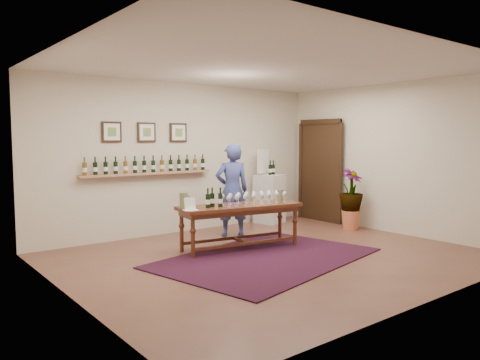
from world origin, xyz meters
TOP-DOWN VIEW (x-y plane):
  - ground at (0.00, 0.00)m, footprint 6.00×6.00m
  - room_shell at (2.11, 1.86)m, footprint 6.00×6.00m
  - rug at (-0.15, -0.02)m, footprint 3.59×2.76m
  - tasting_table at (-0.06, 0.72)m, footprint 2.09×0.97m
  - table_glasses at (0.19, 0.67)m, footprint 1.42×0.51m
  - table_bottles at (-0.54, 0.78)m, footprint 0.27×0.18m
  - pitcher_left at (-0.95, 0.97)m, footprint 0.18×0.18m
  - pitcher_right at (0.77, 0.67)m, footprint 0.16×0.16m
  - menu_card at (-1.00, 0.73)m, footprint 0.23×0.19m
  - display_pedestal at (1.87, 2.18)m, footprint 0.62×0.62m
  - pedestal_bottles at (1.90, 2.15)m, footprint 0.34×0.17m
  - info_sign at (1.79, 2.30)m, footprint 0.40×0.13m
  - potted_plant at (2.60, 0.62)m, footprint 0.60×0.60m
  - person at (0.43, 1.58)m, footprint 0.72×0.60m

SIDE VIEW (x-z plane):
  - ground at x=0.00m, z-range 0.00..0.00m
  - rug at x=-0.15m, z-range 0.00..0.02m
  - display_pedestal at x=1.87m, z-range 0.00..1.02m
  - potted_plant at x=2.60m, z-range 0.09..1.11m
  - tasting_table at x=-0.06m, z-range 0.25..0.96m
  - menu_card at x=-1.00m, z-range 0.71..0.90m
  - table_glasses at x=0.19m, z-range 0.71..0.90m
  - pitcher_right at x=0.77m, z-range 0.71..0.91m
  - pitcher_left at x=-0.95m, z-range 0.71..0.95m
  - person at x=0.43m, z-range 0.00..1.68m
  - table_bottles at x=-0.54m, z-range 0.71..0.98m
  - room_shell at x=2.11m, z-range -1.88..4.12m
  - pedestal_bottles at x=1.90m, z-range 1.02..1.34m
  - info_sign at x=1.79m, z-range 1.02..1.58m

